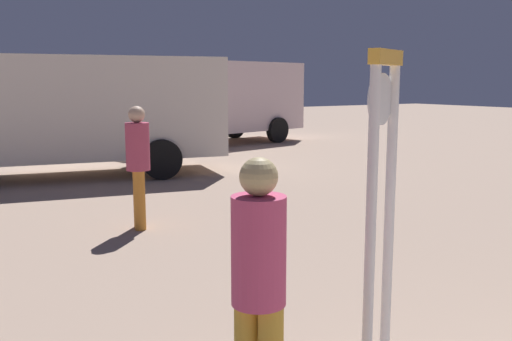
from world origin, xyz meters
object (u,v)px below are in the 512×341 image
person_distant (138,161)px  person_near_clock (259,283)px  box_truck_near (71,110)px  box_truck_far (217,99)px  standing_clock (381,196)px

person_distant → person_near_clock: bearing=-102.6°
person_near_clock → box_truck_near: (1.54, 10.40, 0.56)m
person_near_clock → person_distant: 5.26m
person_distant → box_truck_near: box_truck_near is taller
person_distant → box_truck_near: bearing=85.8°
box_truck_far → person_near_clock: bearing=-117.3°
standing_clock → box_truck_far: bearing=65.8°
person_near_clock → box_truck_far: 16.66m
standing_clock → person_distant: size_ratio=1.30×
standing_clock → box_truck_near: size_ratio=0.32×
standing_clock → box_truck_far: box_truck_far is taller
standing_clock → person_near_clock: 1.05m
person_distant → standing_clock: bearing=-92.1°
standing_clock → person_near_clock: standing_clock is taller
person_near_clock → box_truck_near: box_truck_near is taller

